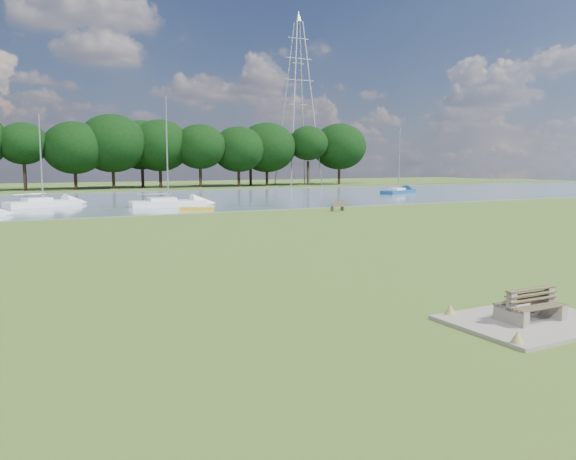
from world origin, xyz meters
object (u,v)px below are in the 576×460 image
sailboat_0 (42,201)px  sailboat_2 (398,190)px  riverbank_bench (338,206)px  kayak (197,209)px  sailboat_4 (167,201)px  pylon (298,79)px  bench_pair (530,306)px

sailboat_0 → sailboat_2: sailboat_2 is taller
riverbank_bench → kayak: bearing=142.8°
sailboat_0 → sailboat_4: sailboat_4 is taller
sailboat_0 → pylon: bearing=14.1°
kayak → pylon: (35.44, 45.66, 19.64)m
riverbank_bench → sailboat_4: sailboat_4 is taller
kayak → pylon: 61.05m
pylon → sailboat_4: (-36.43, -39.59, -19.25)m
pylon → sailboat_0: size_ratio=3.57×
kayak → pylon: size_ratio=0.09×
pylon → sailboat_2: size_ratio=3.48×
kayak → sailboat_4: (-0.98, 6.07, 0.39)m
riverbank_bench → sailboat_0: size_ratio=0.16×
bench_pair → pylon: pylon is taller
riverbank_bench → kayak: 12.66m
kayak → sailboat_2: 36.59m
riverbank_bench → sailboat_0: (-23.05, 17.56, 0.14)m
riverbank_bench → sailboat_0: sailboat_0 is taller
bench_pair → sailboat_2: bearing=55.3°
bench_pair → sailboat_4: (2.57, 44.41, 0.11)m
bench_pair → sailboat_2: sailboat_2 is taller
sailboat_2 → sailboat_4: sailboat_4 is taller
kayak → sailboat_4: bearing=123.8°
pylon → sailboat_2: bearing=-92.8°
pylon → sailboat_4: 57.14m
riverbank_bench → pylon: size_ratio=0.05×
pylon → sailboat_4: bearing=-132.6°
bench_pair → pylon: size_ratio=0.05×
sailboat_2 → riverbank_bench: bearing=-162.0°
kayak → sailboat_2: bearing=46.8°
bench_pair → riverbank_bench: bench_pair is taller
sailboat_4 → pylon: bearing=48.6°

